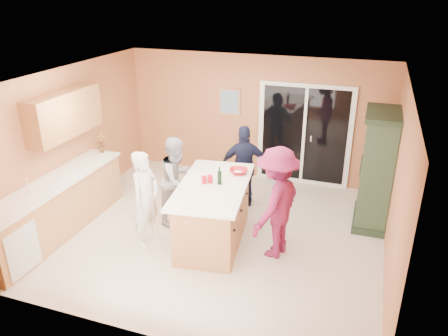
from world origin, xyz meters
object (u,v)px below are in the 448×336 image
(woman_grey, at_px, (177,180))
(woman_magenta, at_px, (276,203))
(woman_navy, at_px, (245,167))
(green_hutch, at_px, (376,171))
(kitchen_island, at_px, (213,215))
(woman_white, at_px, (146,199))

(woman_grey, distance_m, woman_magenta, 1.90)
(woman_navy, bearing_deg, green_hutch, 163.46)
(woman_navy, bearing_deg, kitchen_island, 66.42)
(green_hutch, relative_size, woman_white, 1.28)
(woman_grey, xyz_separation_m, woman_navy, (0.93, 0.92, 0.01))
(woman_grey, bearing_deg, kitchen_island, -108.17)
(woman_navy, xyz_separation_m, woman_magenta, (0.91, -1.39, 0.09))
(woman_magenta, bearing_deg, woman_white, -63.84)
(woman_navy, distance_m, woman_magenta, 1.66)
(green_hutch, relative_size, woman_navy, 1.29)
(woman_white, relative_size, woman_navy, 1.01)
(kitchen_island, xyz_separation_m, woman_white, (-0.98, -0.39, 0.31))
(woman_white, xyz_separation_m, woman_magenta, (2.00, 0.37, 0.09))
(green_hutch, distance_m, woman_white, 3.86)
(green_hutch, xyz_separation_m, woman_magenta, (-1.38, -1.49, -0.11))
(kitchen_island, distance_m, woman_white, 1.10)
(woman_grey, height_order, woman_navy, woman_navy)
(kitchen_island, xyz_separation_m, woman_navy, (0.11, 1.37, 0.31))
(woman_grey, relative_size, woman_navy, 0.99)
(green_hutch, distance_m, woman_navy, 2.30)
(kitchen_island, bearing_deg, woman_magenta, -8.61)
(woman_white, xyz_separation_m, woman_navy, (1.08, 1.76, -0.01))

